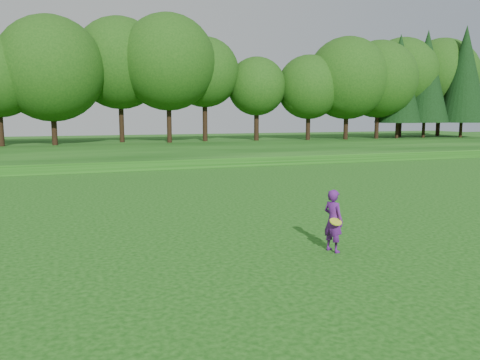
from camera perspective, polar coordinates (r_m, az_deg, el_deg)
name	(u,v)px	position (r m, az deg, el deg)	size (l,w,h in m)	color
ground	(150,282)	(9.82, -10.87, -12.14)	(140.00, 140.00, 0.00)	#11410C
berm	(90,149)	(43.26, -17.87, 3.57)	(130.00, 30.00, 0.60)	#11410C
walking_path	(98,170)	(29.35, -16.91, 1.13)	(130.00, 1.60, 0.04)	gray
treeline	(84,63)	(47.39, -18.45, 13.35)	(104.00, 7.00, 15.00)	#17430F
woman	(333,221)	(11.72, 11.30, -4.88)	(0.52, 0.70, 1.55)	#541971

